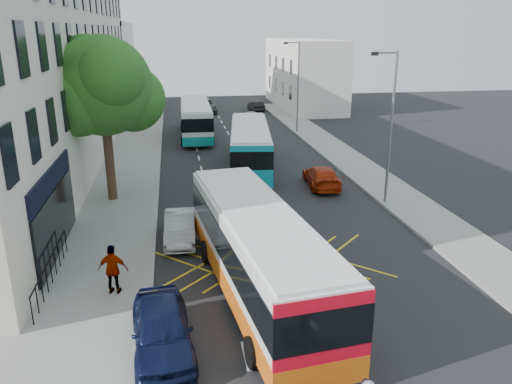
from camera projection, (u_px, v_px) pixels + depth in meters
name	position (u px, v px, depth m)	size (l,w,h in m)	color
ground	(350.00, 345.00, 15.19)	(120.00, 120.00, 0.00)	black
pavement_left	(113.00, 200.00, 27.90)	(5.00, 70.00, 0.15)	gray
pavement_right	(383.00, 186.00, 30.40)	(3.00, 70.00, 0.15)	gray
terrace_main	(36.00, 66.00, 33.85)	(8.30, 45.00, 13.50)	beige
terrace_far	(98.00, 64.00, 62.99)	(8.00, 20.00, 10.00)	silver
building_right	(303.00, 74.00, 60.66)	(6.00, 18.00, 8.00)	silver
street_tree	(102.00, 87.00, 25.93)	(6.30, 5.70, 8.80)	#382619
lamp_near	(390.00, 121.00, 25.97)	(1.45, 0.15, 8.00)	slate
lamp_far	(297.00, 82.00, 44.72)	(1.45, 0.15, 8.00)	slate
railings	(51.00, 269.00, 18.41)	(0.08, 5.60, 1.14)	black
bus_near	(258.00, 252.00, 17.54)	(4.01, 11.74, 3.24)	silver
bus_mid	(250.00, 147.00, 33.66)	(3.93, 11.06, 3.04)	silver
bus_far	(196.00, 119.00, 43.98)	(2.86, 10.86, 3.04)	silver
parked_car_blue	(162.00, 329.00, 14.72)	(1.73, 4.30, 1.47)	#0D1334
parked_car_silver	(180.00, 227.00, 22.53)	(1.35, 3.86, 1.27)	#A4A5AC
red_hatchback	(322.00, 176.00, 30.32)	(1.78, 4.39, 1.27)	#A62507
distant_car_grey	(205.00, 106.00, 57.25)	(2.47, 5.36, 1.49)	#43454B
distant_car_silver	(251.00, 117.00, 50.39)	(1.60, 3.98, 1.36)	#B7BABF
distant_car_dark	(256.00, 106.00, 58.25)	(1.26, 3.62, 1.19)	black
pedestrian_far	(113.00, 270.00, 17.64)	(1.08, 0.45, 1.84)	gray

